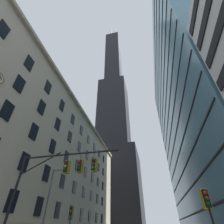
% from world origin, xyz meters
% --- Properties ---
extents(station_building, '(15.20, 59.40, 26.22)m').
position_xyz_m(station_building, '(-18.26, 23.70, 13.09)').
color(station_building, '#BCAF93').
rests_on(station_building, ground).
extents(dark_skyscraper, '(27.42, 27.42, 180.85)m').
position_xyz_m(dark_skyscraper, '(-15.53, 81.06, 53.82)').
color(dark_skyscraper, black).
rests_on(dark_skyscraper, ground).
extents(glass_office_midrise, '(16.10, 53.63, 56.61)m').
position_xyz_m(glass_office_midrise, '(19.00, 31.68, 28.30)').
color(glass_office_midrise, teal).
rests_on(glass_office_midrise, ground).
extents(traffic_signal_mast, '(8.89, 0.63, 6.98)m').
position_xyz_m(traffic_signal_mast, '(-3.32, 3.78, 5.23)').
color(traffic_signal_mast, black).
rests_on(traffic_signal_mast, sidewalk_left).
extents(traffic_light_near_right, '(0.40, 0.63, 3.34)m').
position_xyz_m(traffic_light_near_right, '(6.78, 2.74, 2.80)').
color(traffic_light_near_right, black).
rests_on(traffic_light_near_right, sidewalk_right).
extents(traffic_light_far_left, '(0.40, 0.63, 3.93)m').
position_xyz_m(traffic_light_far_left, '(-7.09, 14.84, 3.31)').
color(traffic_light_far_left, black).
rests_on(traffic_light_far_left, sidewalk_left).
extents(street_lamppost, '(2.04, 0.32, 7.56)m').
position_xyz_m(street_lamppost, '(-7.69, 10.00, 4.63)').
color(street_lamppost, '#47474C').
rests_on(street_lamppost, sidewalk_left).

